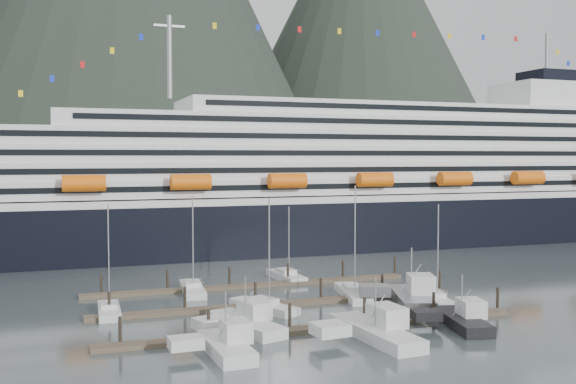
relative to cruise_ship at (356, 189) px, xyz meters
name	(u,v)px	position (x,y,z in m)	size (l,w,h in m)	color
ground	(326,308)	(-30.03, -54.94, -12.04)	(1600.00, 1600.00, 0.00)	#485554
mountains	(140,7)	(22.46, 533.60, 151.36)	(870.00, 440.00, 420.00)	black
cruise_ship	(356,189)	(0.00, 0.00, 0.00)	(210.00, 30.40, 50.30)	black
dock_near	(319,328)	(-34.95, -64.89, -11.73)	(48.18, 2.28, 3.20)	#4D3E31
dock_mid	(281,303)	(-34.95, -51.89, -11.73)	(48.18, 2.28, 3.20)	#4D3E31
dock_far	(252,285)	(-34.95, -38.89, -11.73)	(48.18, 2.28, 3.20)	#4D3E31
sailboat_a	(109,311)	(-55.94, -49.60, -11.62)	(2.94, 8.84, 13.70)	silver
sailboat_b	(264,307)	(-37.81, -53.73, -11.61)	(6.74, 10.35, 14.34)	silver
sailboat_d	(353,294)	(-24.08, -50.09, -11.60)	(5.09, 12.04, 15.66)	silver
sailboat_e	(193,290)	(-43.90, -40.07, -11.61)	(3.90, 11.01, 14.09)	silver
sailboat_f	(286,277)	(-28.25, -34.95, -11.62)	(3.57, 9.86, 11.86)	silver
sailboat_h	(435,300)	(-15.71, -57.22, -11.62)	(4.39, 9.27, 13.34)	silver
trawler_a	(244,323)	(-42.64, -62.00, -11.20)	(9.30, 12.16, 6.41)	silver
trawler_b	(225,345)	(-46.85, -69.95, -11.18)	(7.86, 10.32, 6.62)	silver
trawler_c	(374,330)	(-30.91, -69.96, -11.13)	(10.01, 14.15, 7.11)	silver
trawler_d	(461,319)	(-19.52, -68.62, -11.20)	(8.48, 11.24, 6.40)	black
trawler_e	(410,296)	(-18.99, -56.55, -11.05)	(10.61, 13.01, 8.08)	gray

